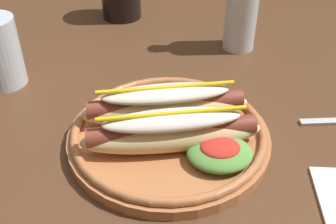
# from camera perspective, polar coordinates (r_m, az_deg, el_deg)

# --- Properties ---
(dining_table) EXTENTS (1.25, 0.82, 0.74)m
(dining_table) POSITION_cam_1_polar(r_m,az_deg,el_deg) (0.78, -4.29, -2.58)
(dining_table) COLOR #51331E
(dining_table) RESTS_ON ground_plane
(hot_dog_plate) EXTENTS (0.28, 0.28, 0.08)m
(hot_dog_plate) POSITION_cam_1_polar(r_m,az_deg,el_deg) (0.57, 0.40, -2.28)
(hot_dog_plate) COLOR #B77042
(hot_dog_plate) RESTS_ON dining_table
(glass_bottle) EXTENTS (0.06, 0.06, 0.24)m
(glass_bottle) POSITION_cam_1_polar(r_m,az_deg,el_deg) (0.80, 10.11, 14.57)
(glass_bottle) COLOR silver
(glass_bottle) RESTS_ON dining_table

